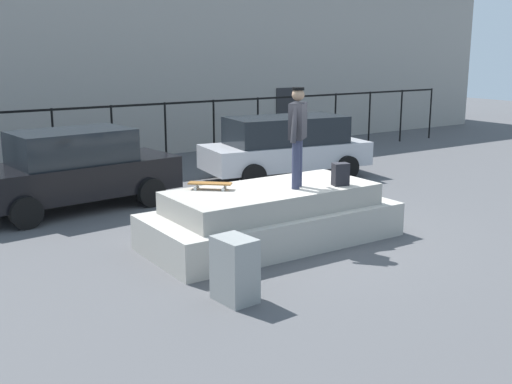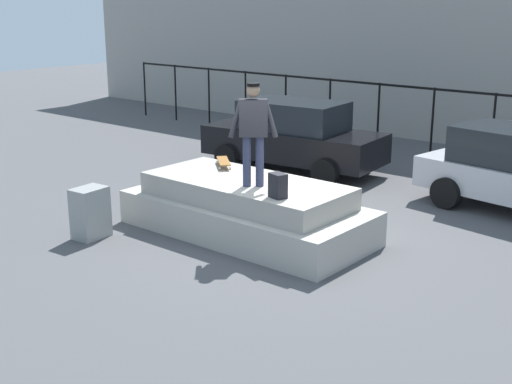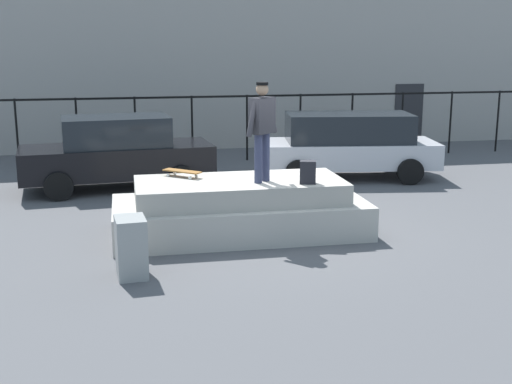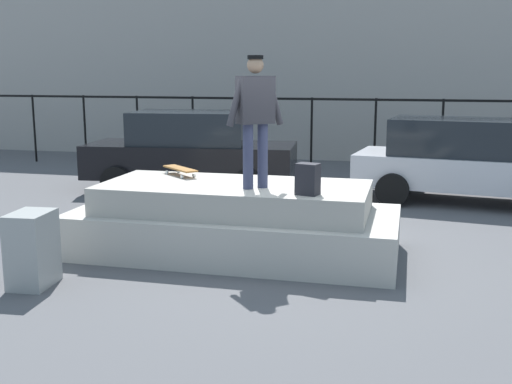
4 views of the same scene
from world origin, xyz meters
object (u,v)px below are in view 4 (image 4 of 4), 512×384
skateboarder (255,112)px  car_black_sedan_near (191,151)px  skateboard (180,169)px  backpack (308,179)px  utility_box (32,249)px  car_silver_hatchback_mid (472,159)px

skateboarder → car_black_sedan_near: skateboarder is taller
skateboard → backpack: bearing=-25.5°
skateboarder → utility_box: skateboarder is taller
skateboarder → car_silver_hatchback_mid: bearing=55.6°
skateboarder → skateboard: (-1.36, 0.72, -0.93)m
car_black_sedan_near → utility_box: bearing=-88.1°
car_silver_hatchback_mid → utility_box: bearing=-131.1°
skateboard → backpack: 2.35m
backpack → utility_box: size_ratio=0.45×
skateboarder → backpack: skateboarder is taller
skateboarder → utility_box: 3.30m
skateboard → car_black_sedan_near: car_black_sedan_near is taller
backpack → car_silver_hatchback_mid: (2.45, 4.97, -0.33)m
car_silver_hatchback_mid → utility_box: car_silver_hatchback_mid is taller
skateboard → utility_box: 2.69m
skateboard → car_black_sedan_near: (-1.20, 3.84, -0.23)m
skateboard → car_silver_hatchback_mid: bearing=40.9°
skateboarder → backpack: (0.76, -0.29, -0.83)m
backpack → utility_box: backpack is taller
car_silver_hatchback_mid → utility_box: 8.47m
utility_box → backpack: bearing=19.4°
backpack → car_silver_hatchback_mid: size_ratio=0.09×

